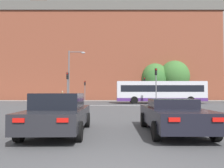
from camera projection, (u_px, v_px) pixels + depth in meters
stop_line_strip at (112, 105)px, 25.66m from camera, size 8.24×0.30×0.01m
far_pavement at (112, 101)px, 40.20m from camera, size 69.16×2.50×0.01m
brick_civic_building at (109, 55)px, 50.66m from camera, size 46.23×14.42×28.01m
car_saloon_left at (58, 113)px, 8.24m from camera, size 2.15×4.68×1.51m
car_roadster_right at (172, 115)px, 8.39m from camera, size 2.12×4.73×1.29m
bus_crossing_lead at (159, 92)px, 30.57m from camera, size 12.20×2.77×3.06m
traffic_light_near_right at (155, 81)px, 26.44m from camera, size 0.26×0.31×4.45m
traffic_light_far_left at (84, 87)px, 39.36m from camera, size 0.26×0.31×3.61m
traffic_light_far_right at (144, 85)px, 39.28m from camera, size 0.26×0.31×4.16m
traffic_light_near_left at (66, 83)px, 26.83m from camera, size 0.26×0.31×3.99m
street_lamp_junction at (71, 71)px, 27.17m from camera, size 2.11×0.36×6.75m
pedestrian_waiting at (61, 95)px, 39.79m from camera, size 0.39×0.46×1.82m
pedestrian_walking_east at (130, 95)px, 40.68m from camera, size 0.39×0.46×1.80m
tree_by_building at (173, 76)px, 43.40m from camera, size 5.87×5.87×7.86m
tree_kerbside at (154, 80)px, 42.96m from camera, size 4.63×4.63×6.46m
tree_distant at (154, 77)px, 43.78m from camera, size 5.34×5.34×7.36m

